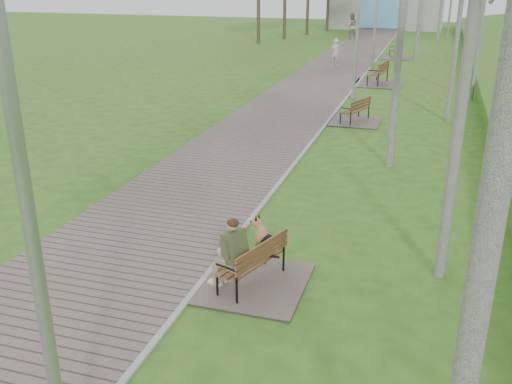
# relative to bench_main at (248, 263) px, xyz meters

# --- Properties ---
(walkway) EXTENTS (3.50, 67.00, 0.04)m
(walkway) POSITION_rel_bench_main_xyz_m (-2.50, 17.90, -0.38)
(walkway) COLOR #6A5A55
(walkway) RESTS_ON ground
(kerb) EXTENTS (0.10, 67.00, 0.05)m
(kerb) POSITION_rel_bench_main_xyz_m (-0.75, 17.90, -0.37)
(kerb) COLOR #999993
(kerb) RESTS_ON ground
(building_north) EXTENTS (10.00, 5.20, 4.00)m
(building_north) POSITION_rel_bench_main_xyz_m (-2.25, 47.37, 1.60)
(building_north) COLOR #9E9E99
(building_north) RESTS_ON ground
(bench_main) EXTENTS (1.65, 1.83, 1.44)m
(bench_main) POSITION_rel_bench_main_xyz_m (0.00, 0.00, 0.00)
(bench_main) COLOR #6A5A55
(bench_main) RESTS_ON ground
(bench_second) EXTENTS (1.63, 1.81, 1.00)m
(bench_second) POSITION_rel_bench_main_xyz_m (0.11, 11.43, -0.22)
(bench_second) COLOR #6A5A55
(bench_second) RESTS_ON ground
(bench_third) EXTENTS (2.06, 2.28, 1.26)m
(bench_third) POSITION_rel_bench_main_xyz_m (0.10, 18.76, -0.16)
(bench_third) COLOR #6A5A55
(bench_third) RESTS_ON ground
(bench_far) EXTENTS (1.67, 1.85, 1.02)m
(bench_far) POSITION_rel_bench_main_xyz_m (0.23, 27.58, -0.21)
(bench_far) COLOR #6A5A55
(bench_far) RESTS_ON ground
(lamp_post_near) EXTENTS (0.22, 0.22, 5.71)m
(lamp_post_near) POSITION_rel_bench_main_xyz_m (-0.64, -4.06, 2.27)
(lamp_post_near) COLOR #A4A7AC
(lamp_post_near) RESTS_ON ground
(lamp_post_second) EXTENTS (0.20, 0.20, 5.11)m
(lamp_post_second) POSITION_rel_bench_main_xyz_m (-0.48, 15.17, 1.99)
(lamp_post_second) COLOR #A4A7AC
(lamp_post_second) RESTS_ON ground
(lamp_post_third) EXTENTS (0.20, 0.20, 5.17)m
(lamp_post_third) POSITION_rel_bench_main_xyz_m (-0.67, 23.46, 2.02)
(lamp_post_third) COLOR #A4A7AC
(lamp_post_third) RESTS_ON ground
(pedestrian_near) EXTENTS (0.62, 0.49, 1.48)m
(pedestrian_near) POSITION_rel_bench_main_xyz_m (-2.64, 23.38, 0.34)
(pedestrian_near) COLOR silver
(pedestrian_near) RESTS_ON ground
(pedestrian_far) EXTENTS (1.13, 0.99, 1.95)m
(pedestrian_far) POSITION_rel_bench_main_xyz_m (-3.80, 36.87, 0.58)
(pedestrian_far) COLOR gray
(pedestrian_far) RESTS_ON ground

